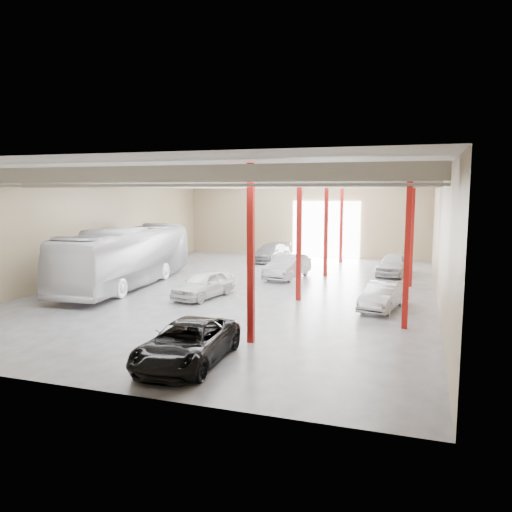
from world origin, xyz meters
The scene contains 8 objects.
depot_shell centered at (0.13, 0.48, 4.98)m, with size 22.12×32.12×7.06m.
coach_bus centered at (-7.36, -1.36, 1.84)m, with size 3.10×13.24×3.69m, color silver.
black_sedan centered at (2.50, -13.00, 0.73)m, with size 2.43×5.26×1.46m, color black.
car_row_a centered at (-1.38, -3.00, 0.75)m, with size 1.78×4.42×1.51m, color silver.
car_row_b centered at (1.47, 4.50, 0.82)m, with size 1.73×4.96×1.64m, color #ADACB1.
car_row_c centered at (-2.00, 12.00, 0.72)m, with size 2.03×4.99×1.45m, color slate.
car_right_near centered at (8.30, -2.70, 0.68)m, with size 1.44×4.14×1.36m, color #ADACB1.
car_right_far centered at (8.30, 8.03, 0.79)m, with size 1.86×4.62×1.57m, color silver.
Camera 1 is at (10.00, -28.09, 5.99)m, focal length 35.00 mm.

